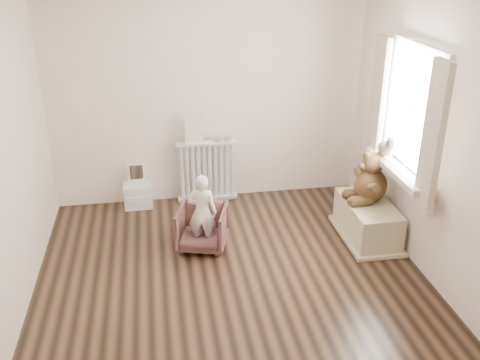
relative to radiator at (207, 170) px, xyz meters
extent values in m
cube|color=black|center=(0.04, -1.68, -0.39)|extent=(3.60, 3.60, 0.01)
cube|color=white|center=(0.04, 0.12, 0.91)|extent=(3.60, 0.02, 2.60)
cube|color=white|center=(0.04, -3.48, 0.91)|extent=(3.60, 0.02, 2.60)
cube|color=white|center=(-1.76, -1.68, 0.91)|extent=(0.02, 3.60, 2.60)
cube|color=white|center=(1.84, -1.68, 0.91)|extent=(0.02, 3.60, 2.60)
cube|color=white|center=(1.80, -1.38, 1.06)|extent=(0.03, 0.90, 1.10)
cube|color=silver|center=(1.71, -1.38, 0.48)|extent=(0.22, 1.10, 0.06)
cube|color=beige|center=(1.69, -1.95, 1.00)|extent=(0.06, 0.26, 1.30)
cube|color=beige|center=(1.69, -0.81, 1.00)|extent=(0.06, 0.26, 1.30)
cube|color=silver|center=(0.00, 0.00, 0.00)|extent=(0.71, 0.13, 0.75)
cube|color=beige|center=(-0.14, 0.00, 0.53)|extent=(0.20, 0.02, 0.34)
cylinder|color=#A59E8C|center=(0.13, 0.00, 0.39)|extent=(0.09, 0.09, 0.05)
cylinder|color=#A59E8C|center=(0.25, 0.00, 0.38)|extent=(0.08, 0.08, 0.05)
cube|color=silver|center=(-0.82, -0.03, -0.11)|extent=(0.33, 0.23, 0.51)
imported|color=brown|center=(-0.17, -1.06, -0.17)|extent=(0.59, 0.60, 0.44)
imported|color=white|center=(-0.17, -1.11, 0.03)|extent=(0.34, 0.27, 0.81)
cube|color=beige|center=(1.56, -1.15, -0.19)|extent=(0.45, 0.85, 0.40)
camera|label=1|loc=(-0.57, -5.80, 2.50)|focal=40.00mm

